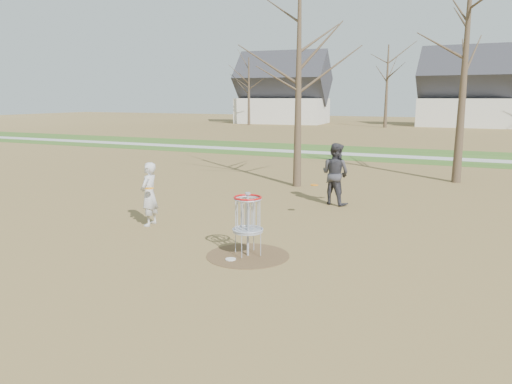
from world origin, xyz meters
TOP-DOWN VIEW (x-y plane):
  - ground at (0.00, 0.00)m, footprint 160.00×160.00m
  - green_band at (0.00, 21.00)m, footprint 160.00×8.00m
  - footpath at (0.00, 20.00)m, footprint 160.00×1.50m
  - dirt_circle at (0.00, 0.00)m, footprint 1.80×1.80m
  - player_standing at (-3.50, 1.26)m, footprint 0.48×0.66m
  - player_throwing at (0.23, 5.90)m, footprint 1.13×1.00m
  - disc_grounded at (-0.20, -0.42)m, footprint 0.22×0.22m
  - discs_in_play at (-1.45, 2.50)m, footprint 3.67×3.16m
  - disc_golf_basket at (0.00, 0.00)m, footprint 0.64×0.64m
  - bare_trees at (1.78, 35.79)m, footprint 52.62×44.98m
  - houses_row at (4.32, 52.56)m, footprint 56.51×10.01m

SIDE VIEW (x-z plane):
  - ground at x=0.00m, z-range 0.00..0.00m
  - green_band at x=0.00m, z-range 0.00..0.01m
  - dirt_circle at x=0.00m, z-range 0.00..0.01m
  - footpath at x=0.00m, z-range 0.01..0.02m
  - disc_grounded at x=-0.20m, z-range 0.01..0.03m
  - player_standing at x=-3.50m, z-range 0.00..1.69m
  - disc_golf_basket at x=0.00m, z-range 0.24..1.59m
  - player_throwing at x=0.23m, z-range 0.00..1.96m
  - discs_in_play at x=-1.45m, z-range 0.93..1.08m
  - houses_row at x=4.32m, z-range -0.11..7.15m
  - bare_trees at x=1.78m, z-range 0.85..9.85m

